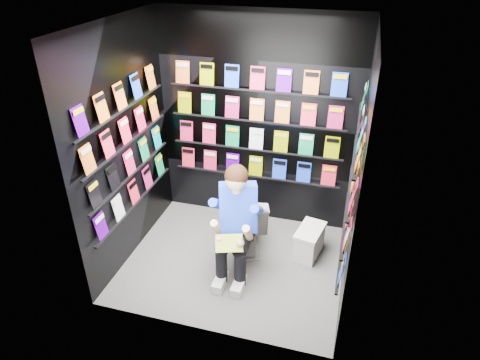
# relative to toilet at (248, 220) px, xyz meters

# --- Properties ---
(floor) EXTENTS (2.40, 2.40, 0.00)m
(floor) POSITION_rel_toilet_xyz_m (-0.06, -0.34, -0.37)
(floor) COLOR #62625F
(floor) RESTS_ON ground
(ceiling) EXTENTS (2.40, 2.40, 0.00)m
(ceiling) POSITION_rel_toilet_xyz_m (-0.06, -0.34, 2.23)
(ceiling) COLOR white
(ceiling) RESTS_ON floor
(wall_back) EXTENTS (2.40, 0.04, 2.60)m
(wall_back) POSITION_rel_toilet_xyz_m (-0.06, 0.66, 0.93)
(wall_back) COLOR black
(wall_back) RESTS_ON floor
(wall_front) EXTENTS (2.40, 0.04, 2.60)m
(wall_front) POSITION_rel_toilet_xyz_m (-0.06, -1.34, 0.93)
(wall_front) COLOR black
(wall_front) RESTS_ON floor
(wall_left) EXTENTS (0.04, 2.00, 2.60)m
(wall_left) POSITION_rel_toilet_xyz_m (-1.26, -0.34, 0.93)
(wall_left) COLOR black
(wall_left) RESTS_ON floor
(wall_right) EXTENTS (0.04, 2.00, 2.60)m
(wall_right) POSITION_rel_toilet_xyz_m (1.14, -0.34, 0.93)
(wall_right) COLOR black
(wall_right) RESTS_ON floor
(comics_back) EXTENTS (2.10, 0.06, 1.37)m
(comics_back) POSITION_rel_toilet_xyz_m (-0.06, 0.63, 0.94)
(comics_back) COLOR #F42744
(comics_back) RESTS_ON wall_back
(comics_left) EXTENTS (0.06, 1.70, 1.37)m
(comics_left) POSITION_rel_toilet_xyz_m (-1.23, -0.34, 0.94)
(comics_left) COLOR #F42744
(comics_left) RESTS_ON wall_left
(comics_right) EXTENTS (0.06, 1.70, 1.37)m
(comics_right) POSITION_rel_toilet_xyz_m (1.11, -0.34, 0.94)
(comics_right) COLOR #F42744
(comics_right) RESTS_ON wall_right
(toilet) EXTENTS (0.63, 0.84, 0.73)m
(toilet) POSITION_rel_toilet_xyz_m (0.00, 0.00, 0.00)
(toilet) COLOR silver
(toilet) RESTS_ON floor
(longbox) EXTENTS (0.32, 0.47, 0.32)m
(longbox) POSITION_rel_toilet_xyz_m (0.73, 0.03, -0.21)
(longbox) COLOR white
(longbox) RESTS_ON floor
(longbox_lid) EXTENTS (0.34, 0.49, 0.03)m
(longbox_lid) POSITION_rel_toilet_xyz_m (0.73, 0.03, -0.03)
(longbox_lid) COLOR white
(longbox_lid) RESTS_ON longbox
(reader) EXTENTS (0.75, 0.90, 1.43)m
(reader) POSITION_rel_toilet_xyz_m (0.00, -0.38, 0.41)
(reader) COLOR #0D2FD8
(reader) RESTS_ON toilet
(held_comic) EXTENTS (0.31, 0.24, 0.12)m
(held_comic) POSITION_rel_toilet_xyz_m (0.00, -0.73, 0.21)
(held_comic) COLOR green
(held_comic) RESTS_ON reader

